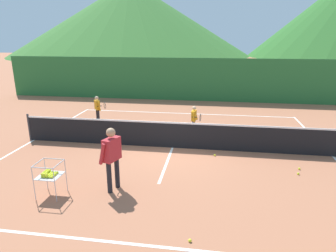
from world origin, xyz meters
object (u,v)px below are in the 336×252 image
object	(u,v)px
student_0	(98,107)
tennis_ball_5	(299,169)
tennis_net	(173,135)
tennis_ball_1	(298,174)
instructor	(112,153)
student_1	(194,117)
tennis_ball_0	(190,240)
ball_cart	(49,174)
tennis_ball_2	(215,155)

from	to	relation	value
student_0	tennis_ball_5	distance (m)	9.01
tennis_net	tennis_ball_5	xyz separation A→B (m)	(4.08, -1.27, -0.47)
student_0	tennis_ball_5	bearing A→B (deg)	-26.95
tennis_net	tennis_ball_1	world-z (taller)	tennis_net
instructor	tennis_ball_5	size ratio (longest dim) A/B	25.16
tennis_net	student_0	xyz separation A→B (m)	(-3.93, 2.80, 0.25)
instructor	student_1	xyz separation A→B (m)	(1.79, 4.96, -0.31)
student_0	tennis_ball_1	world-z (taller)	student_0
instructor	student_0	bearing A→B (deg)	114.73
tennis_ball_5	student_1	bearing A→B (deg)	139.23
tennis_ball_0	tennis_ball_5	xyz separation A→B (m)	(3.04, 3.81, 0.00)
tennis_net	student_0	size ratio (longest dim) A/B	9.06
ball_cart	tennis_ball_5	distance (m)	7.18
tennis_net	instructor	world-z (taller)	instructor
ball_cart	tennis_ball_0	bearing A→B (deg)	-19.08
student_0	tennis_ball_0	bearing A→B (deg)	-57.76
instructor	student_0	distance (m)	6.70
student_0	student_1	xyz separation A→B (m)	(4.59, -1.13, -0.03)
tennis_net	tennis_ball_1	bearing A→B (deg)	-22.44
tennis_ball_1	tennis_ball_2	xyz separation A→B (m)	(-2.43, 1.07, 0.00)
tennis_net	student_0	world-z (taller)	student_0
tennis_ball_0	tennis_ball_1	world-z (taller)	same
instructor	tennis_ball_1	world-z (taller)	instructor
student_1	tennis_ball_5	distance (m)	4.56
student_0	tennis_ball_2	distance (m)	6.45
student_1	tennis_ball_5	xyz separation A→B (m)	(3.42, -2.95, -0.69)
instructor	ball_cart	size ratio (longest dim) A/B	1.90
tennis_ball_5	ball_cart	bearing A→B (deg)	-159.18
tennis_net	tennis_ball_1	xyz separation A→B (m)	(3.96, -1.63, -0.47)
tennis_ball_1	student_1	bearing A→B (deg)	134.84
tennis_ball_0	tennis_net	bearing A→B (deg)	101.59
student_0	student_1	world-z (taller)	student_0
tennis_net	tennis_ball_0	size ratio (longest dim) A/B	166.71
tennis_ball_1	tennis_ball_5	distance (m)	0.39
tennis_net	tennis_ball_2	bearing A→B (deg)	-20.41
tennis_ball_5	tennis_ball_0	bearing A→B (deg)	-128.61
ball_cart	tennis_ball_2	world-z (taller)	ball_cart
tennis_ball_0	tennis_ball_1	size ratio (longest dim) A/B	1.00
tennis_ball_0	tennis_ball_2	xyz separation A→B (m)	(0.49, 4.51, 0.00)
student_1	tennis_ball_1	bearing A→B (deg)	-45.16
student_0	student_1	distance (m)	4.73
tennis_net	instructor	distance (m)	3.51
student_1	tennis_ball_2	world-z (taller)	student_1
tennis_net	tennis_ball_2	distance (m)	1.69
tennis_ball_2	tennis_ball_5	distance (m)	2.65
student_1	ball_cart	world-z (taller)	student_1
student_1	tennis_ball_0	xyz separation A→B (m)	(0.38, -6.75, -0.69)
tennis_ball_0	instructor	bearing A→B (deg)	140.38
tennis_ball_1	tennis_ball_2	world-z (taller)	same
student_0	tennis_ball_1	bearing A→B (deg)	-29.37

